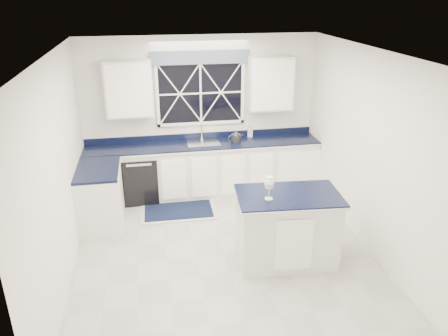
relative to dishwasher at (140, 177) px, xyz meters
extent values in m
plane|color=#A7A7A3|center=(1.10, -1.95, -0.41)|extent=(4.50, 4.50, 0.00)
cube|color=white|center=(1.10, 0.30, 0.94)|extent=(4.00, 0.10, 2.70)
cube|color=silver|center=(1.10, 0.00, 0.04)|extent=(3.98, 0.60, 0.90)
cube|color=silver|center=(-0.60, -0.80, 0.04)|extent=(0.60, 1.00, 0.90)
cube|color=black|center=(1.10, 0.00, 0.51)|extent=(3.98, 0.64, 0.04)
cube|color=black|center=(0.00, 0.00, 0.00)|extent=(0.60, 0.58, 0.82)
cube|color=black|center=(1.10, 0.27, 1.34)|extent=(1.40, 0.02, 1.00)
cube|color=slate|center=(1.10, 0.21, 1.94)|extent=(1.65, 0.04, 0.22)
cube|color=silver|center=(-0.07, 0.13, 1.49)|extent=(0.75, 0.34, 0.90)
cube|color=silver|center=(2.28, 0.13, 1.49)|extent=(0.75, 0.34, 0.90)
cylinder|color=silver|center=(1.10, 0.22, 0.55)|extent=(0.05, 0.05, 0.04)
cylinder|color=silver|center=(1.10, 0.22, 0.69)|extent=(0.02, 0.02, 0.28)
cylinder|color=silver|center=(1.10, 0.13, 0.82)|extent=(0.02, 0.18, 0.02)
cube|color=silver|center=(1.89, -2.22, 0.06)|extent=(1.30, 0.82, 0.94)
cube|color=black|center=(1.89, -2.22, 0.55)|extent=(1.36, 0.88, 0.04)
cube|color=#AFAFAA|center=(0.59, -0.60, -0.40)|extent=(1.25, 0.78, 0.01)
cube|color=black|center=(0.59, -0.60, -0.39)|extent=(1.11, 0.64, 0.01)
cylinder|color=#2D2D30|center=(1.66, -0.02, 0.60)|extent=(0.19, 0.19, 0.14)
cone|color=#2D2D30|center=(1.66, -0.02, 0.70)|extent=(0.16, 0.16, 0.06)
torus|color=#2D2D30|center=(1.57, -0.04, 0.61)|extent=(0.12, 0.04, 0.11)
cylinder|color=#2D2D30|center=(1.76, -0.01, 0.62)|extent=(0.07, 0.03, 0.09)
cylinder|color=silver|center=(1.60, -2.30, 0.57)|extent=(0.10, 0.10, 0.01)
cylinder|color=silver|center=(1.60, -2.30, 0.66)|extent=(0.02, 0.02, 0.16)
ellipsoid|color=silver|center=(1.60, -2.30, 0.79)|extent=(0.13, 0.13, 0.16)
cylinder|color=#EED87E|center=(1.60, -2.30, 0.76)|extent=(0.10, 0.10, 0.07)
imported|color=silver|center=(1.97, 0.22, 0.63)|extent=(0.11, 0.11, 0.20)
camera|label=1|loc=(0.19, -6.96, 3.01)|focal=35.00mm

